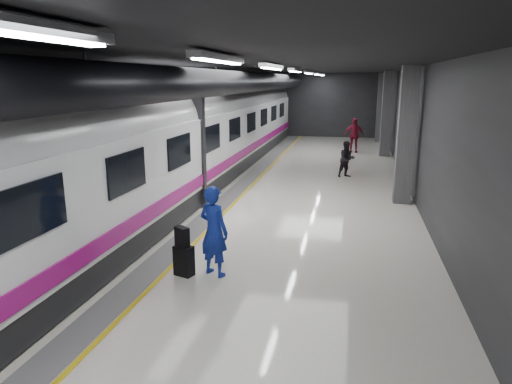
# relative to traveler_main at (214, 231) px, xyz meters

# --- Properties ---
(ground) EXTENTS (40.00, 40.00, 0.00)m
(ground) POSITION_rel_traveler_main_xyz_m (-0.11, 5.02, -0.97)
(ground) COLOR silver
(ground) RESTS_ON ground
(platform_hall) EXTENTS (10.02, 40.02, 4.51)m
(platform_hall) POSITION_rel_traveler_main_xyz_m (-0.40, 5.98, 2.57)
(platform_hall) COLOR black
(platform_hall) RESTS_ON ground
(train) EXTENTS (3.05, 38.00, 4.05)m
(train) POSITION_rel_traveler_main_xyz_m (-3.36, 5.02, 1.10)
(train) COLOR black
(train) RESTS_ON ground
(traveler_main) EXTENTS (0.83, 0.71, 1.94)m
(traveler_main) POSITION_rel_traveler_main_xyz_m (0.00, 0.00, 0.00)
(traveler_main) COLOR #173FAC
(traveler_main) RESTS_ON ground
(suitcase_main) EXTENTS (0.46, 0.36, 0.65)m
(suitcase_main) POSITION_rel_traveler_main_xyz_m (-0.62, -0.17, -0.65)
(suitcase_main) COLOR black
(suitcase_main) RESTS_ON ground
(shoulder_bag) EXTENTS (0.36, 0.31, 0.42)m
(shoulder_bag) POSITION_rel_traveler_main_xyz_m (-0.64, -0.18, -0.11)
(shoulder_bag) COLOR black
(shoulder_bag) RESTS_ON suitcase_main
(traveler_far_a) EXTENTS (0.95, 0.90, 1.54)m
(traveler_far_a) POSITION_rel_traveler_main_xyz_m (2.52, 10.81, -0.20)
(traveler_far_a) COLOR black
(traveler_far_a) RESTS_ON ground
(traveler_far_b) EXTENTS (1.18, 0.57, 1.96)m
(traveler_far_b) POSITION_rel_traveler_main_xyz_m (2.76, 17.92, 0.01)
(traveler_far_b) COLOR maroon
(traveler_far_b) RESTS_ON ground
(suitcase_far) EXTENTS (0.33, 0.23, 0.46)m
(suitcase_far) POSITION_rel_traveler_main_xyz_m (2.51, 15.33, -0.74)
(suitcase_far) COLOR black
(suitcase_far) RESTS_ON ground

